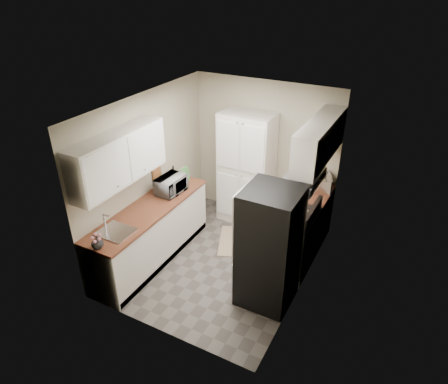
% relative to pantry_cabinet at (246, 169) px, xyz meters
% --- Properties ---
extents(ground, '(3.20, 3.20, 0.00)m').
position_rel_pantry_cabinet_xyz_m(ground, '(0.20, -1.32, -1.00)').
color(ground, '#56514C').
rests_on(ground, ground).
extents(room_shell, '(2.64, 3.24, 2.52)m').
position_rel_pantry_cabinet_xyz_m(room_shell, '(0.18, -1.32, 0.63)').
color(room_shell, '#B5AC92').
rests_on(room_shell, ground).
extents(pantry_cabinet, '(0.90, 0.55, 2.00)m').
position_rel_pantry_cabinet_xyz_m(pantry_cabinet, '(0.00, 0.00, 0.00)').
color(pantry_cabinet, silver).
rests_on(pantry_cabinet, ground).
extents(base_cabinet_left, '(0.60, 2.30, 0.88)m').
position_rel_pantry_cabinet_xyz_m(base_cabinet_left, '(-0.79, -1.75, -0.56)').
color(base_cabinet_left, silver).
rests_on(base_cabinet_left, ground).
extents(countertop_left, '(0.63, 2.33, 0.04)m').
position_rel_pantry_cabinet_xyz_m(countertop_left, '(-0.79, -1.75, -0.10)').
color(countertop_left, brown).
rests_on(countertop_left, base_cabinet_left).
extents(base_cabinet_right, '(0.60, 0.80, 0.88)m').
position_rel_pantry_cabinet_xyz_m(base_cabinet_right, '(1.19, -0.12, -0.56)').
color(base_cabinet_right, silver).
rests_on(base_cabinet_right, ground).
extents(countertop_right, '(0.63, 0.83, 0.04)m').
position_rel_pantry_cabinet_xyz_m(countertop_right, '(1.19, -0.12, -0.10)').
color(countertop_right, brown).
rests_on(countertop_right, base_cabinet_right).
extents(electric_range, '(0.71, 0.78, 1.13)m').
position_rel_pantry_cabinet_xyz_m(electric_range, '(1.17, -0.93, -0.52)').
color(electric_range, '#B7B7BC').
rests_on(electric_range, ground).
extents(refrigerator, '(0.70, 0.72, 1.70)m').
position_rel_pantry_cabinet_xyz_m(refrigerator, '(1.14, -1.73, -0.15)').
color(refrigerator, '#B7B7BC').
rests_on(refrigerator, ground).
extents(microwave, '(0.35, 0.50, 0.27)m').
position_rel_pantry_cabinet_xyz_m(microwave, '(-0.76, -1.19, 0.06)').
color(microwave, silver).
rests_on(microwave, countertop_left).
extents(wine_bottle, '(0.08, 0.08, 0.31)m').
position_rel_pantry_cabinet_xyz_m(wine_bottle, '(-0.87, -0.96, 0.08)').
color(wine_bottle, black).
rests_on(wine_bottle, countertop_left).
extents(flower_vase, '(0.20, 0.20, 0.16)m').
position_rel_pantry_cabinet_xyz_m(flower_vase, '(-0.76, -2.83, 0.00)').
color(flower_vase, silver).
rests_on(flower_vase, countertop_left).
extents(cutting_board, '(0.02, 0.21, 0.26)m').
position_rel_pantry_cabinet_xyz_m(cutting_board, '(-0.77, -0.77, 0.05)').
color(cutting_board, '#429140').
rests_on(cutting_board, countertop_left).
extents(toaster_oven, '(0.46, 0.51, 0.24)m').
position_rel_pantry_cabinet_xyz_m(toaster_oven, '(1.29, 0.02, 0.04)').
color(toaster_oven, '#B6B5BA').
rests_on(toaster_oven, countertop_right).
extents(fruit_basket, '(0.34, 0.34, 0.11)m').
position_rel_pantry_cabinet_xyz_m(fruit_basket, '(1.27, -0.00, 0.22)').
color(fruit_basket, '#F79A08').
rests_on(fruit_basket, toaster_oven).
extents(kitchen_mat, '(0.82, 1.00, 0.01)m').
position_rel_pantry_cabinet_xyz_m(kitchen_mat, '(0.18, -0.75, -0.99)').
color(kitchen_mat, tan).
rests_on(kitchen_mat, ground).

